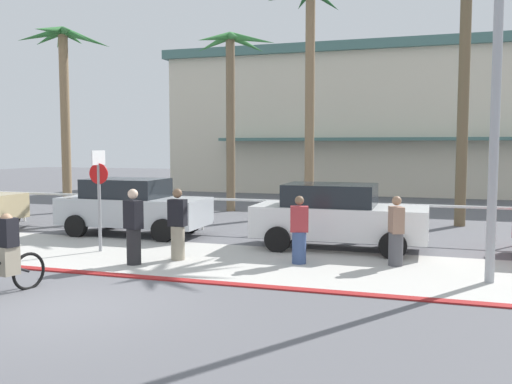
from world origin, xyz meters
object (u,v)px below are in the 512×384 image
at_px(car_silver_1, 132,206).
at_px(pedestrian_0, 178,227).
at_px(palm_tree_4, 466,2).
at_px(pedestrian_3, 299,233).
at_px(palm_tree_2, 232,81).
at_px(streetlight_curb, 498,59).
at_px(stop_sign_bike_lane, 99,186).
at_px(pedestrian_1, 133,230).
at_px(palm_tree_3, 311,52).
at_px(palm_tree_1, 64,72).
at_px(car_white_2, 337,216).
at_px(cyclist_black_0, 5,257).
at_px(pedestrian_2, 396,234).

distance_m(car_silver_1, pedestrian_0, 4.19).
distance_m(palm_tree_4, pedestrian_3, 10.69).
bearing_deg(palm_tree_2, streetlight_curb, -48.39).
xyz_separation_m(stop_sign_bike_lane, pedestrian_1, (1.61, -1.14, -0.88)).
relative_size(palm_tree_3, car_silver_1, 1.97).
relative_size(palm_tree_1, car_silver_1, 1.66).
height_order(palm_tree_4, car_silver_1, palm_tree_4).
distance_m(pedestrian_0, pedestrian_1, 1.05).
bearing_deg(palm_tree_4, stop_sign_bike_lane, -139.38).
bearing_deg(stop_sign_bike_lane, palm_tree_1, 131.05).
xyz_separation_m(palm_tree_4, car_white_2, (-3.22, -5.42, -6.45)).
bearing_deg(car_silver_1, palm_tree_1, 141.92).
height_order(car_silver_1, pedestrian_3, car_silver_1).
relative_size(car_silver_1, pedestrian_3, 2.83).
xyz_separation_m(palm_tree_2, car_silver_1, (-0.76, -6.65, -4.40)).
height_order(streetlight_curb, palm_tree_4, palm_tree_4).
distance_m(palm_tree_4, cyclist_black_0, 15.69).
height_order(car_white_2, pedestrian_1, pedestrian_1).
relative_size(stop_sign_bike_lane, palm_tree_1, 0.35).
xyz_separation_m(pedestrian_2, pedestrian_3, (-2.10, -0.43, -0.01)).
bearing_deg(pedestrian_3, car_white_2, 76.20).
xyz_separation_m(car_silver_1, pedestrian_2, (7.81, -2.13, -0.15)).
xyz_separation_m(cyclist_black_0, pedestrian_1, (0.93, 2.89, 0.10)).
height_order(stop_sign_bike_lane, palm_tree_3, palm_tree_3).
xyz_separation_m(palm_tree_3, palm_tree_4, (5.43, -1.42, 1.12)).
bearing_deg(streetlight_curb, palm_tree_4, 91.39).
height_order(palm_tree_1, palm_tree_4, palm_tree_4).
distance_m(palm_tree_1, palm_tree_4, 14.94).
height_order(cyclist_black_0, pedestrian_0, pedestrian_0).
bearing_deg(stop_sign_bike_lane, car_white_2, 21.21).
relative_size(cyclist_black_0, pedestrian_3, 1.15).
bearing_deg(pedestrian_3, palm_tree_2, 118.29).
bearing_deg(car_silver_1, car_white_2, -4.08).
relative_size(streetlight_curb, pedestrian_1, 4.36).
xyz_separation_m(palm_tree_1, pedestrian_3, (11.07, -6.75, -4.84)).
height_order(palm_tree_4, cyclist_black_0, palm_tree_4).
distance_m(palm_tree_1, palm_tree_2, 6.60).
relative_size(palm_tree_2, pedestrian_0, 4.26).
bearing_deg(streetlight_curb, pedestrian_3, 168.34).
distance_m(palm_tree_2, palm_tree_4, 9.09).
relative_size(palm_tree_4, car_white_2, 2.20).
bearing_deg(palm_tree_4, palm_tree_2, 169.06).
xyz_separation_m(palm_tree_4, pedestrian_3, (-3.74, -7.53, -6.61)).
bearing_deg(pedestrian_0, streetlight_curb, -3.11).
distance_m(palm_tree_1, car_white_2, 13.33).
xyz_separation_m(stop_sign_bike_lane, car_silver_1, (-0.59, 2.63, -0.81)).
xyz_separation_m(streetlight_curb, palm_tree_2, (-8.90, 10.02, 1.00)).
distance_m(palm_tree_3, car_white_2, 8.94).
bearing_deg(palm_tree_4, palm_tree_1, -176.99).
relative_size(palm_tree_4, pedestrian_0, 5.72).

